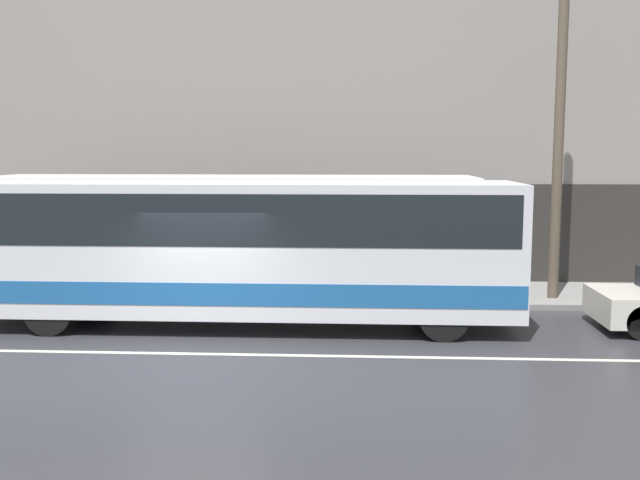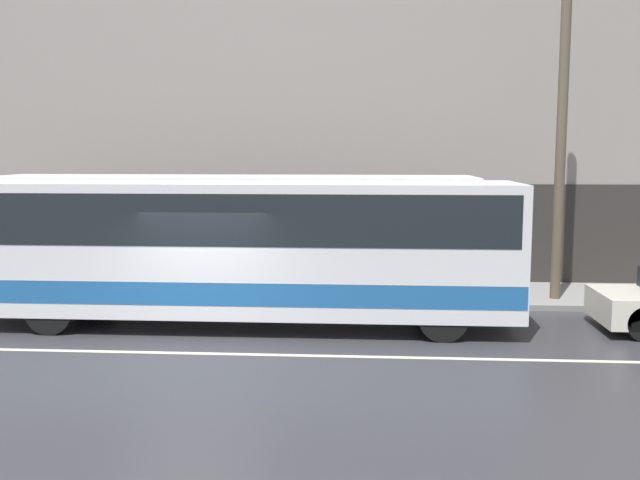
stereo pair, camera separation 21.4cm
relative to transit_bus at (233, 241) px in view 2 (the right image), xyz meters
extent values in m
plane|color=#333338|center=(-0.35, -2.28, -1.78)|extent=(60.00, 60.00, 0.00)
cube|color=gray|center=(-0.35, 3.25, -1.72)|extent=(60.00, 3.07, 0.14)
cube|color=gray|center=(-0.35, 4.93, 4.54)|extent=(60.00, 0.30, 12.65)
cube|color=#2D2B28|center=(-0.35, 4.77, -0.38)|extent=(60.00, 0.06, 2.80)
cube|color=beige|center=(-0.35, -2.28, -1.78)|extent=(54.00, 0.14, 0.01)
cube|color=silver|center=(-0.01, 0.00, -0.09)|extent=(11.87, 2.52, 2.69)
cube|color=#1E5999|center=(-0.01, 0.00, -0.88)|extent=(11.81, 2.54, 0.45)
cube|color=black|center=(-0.01, 0.00, 0.57)|extent=(11.51, 2.54, 1.02)
cube|color=orange|center=(5.88, 0.00, 1.07)|extent=(0.12, 1.89, 0.28)
cube|color=silver|center=(-0.01, 0.00, 1.32)|extent=(10.09, 2.14, 0.12)
cylinder|color=black|center=(4.33, -1.10, -1.30)|extent=(0.98, 0.28, 0.98)
cylinder|color=black|center=(4.33, 1.10, -1.30)|extent=(0.98, 0.28, 0.98)
cylinder|color=black|center=(-3.54, -1.10, -1.30)|extent=(0.98, 0.28, 0.98)
cylinder|color=black|center=(-3.54, 1.10, -1.30)|extent=(0.98, 0.28, 0.98)
cylinder|color=black|center=(8.23, 0.80, -1.44)|extent=(0.69, 0.20, 0.69)
cylinder|color=brown|center=(7.39, 2.58, 2.32)|extent=(0.24, 0.24, 7.94)
camera|label=1|loc=(2.67, -14.77, 1.88)|focal=40.00mm
camera|label=2|loc=(2.89, -14.76, 1.88)|focal=40.00mm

